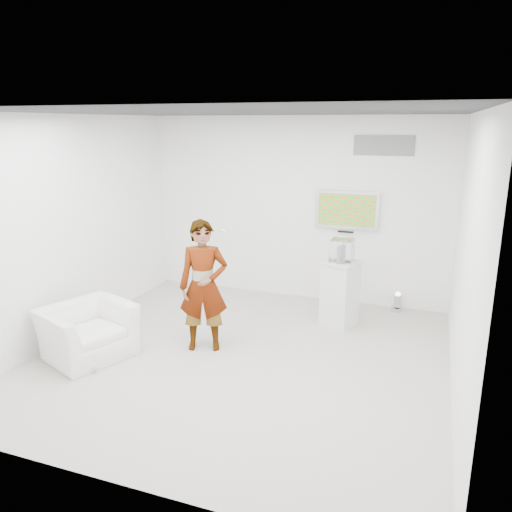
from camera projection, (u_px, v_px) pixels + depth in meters
name	position (u px, v px, depth m)	size (l,w,h in m)	color
room	(240.00, 242.00, 5.96)	(5.01, 5.01, 3.00)	#A6A499
tv	(347.00, 210.00, 7.89)	(1.00, 0.08, 0.60)	silver
logo_decal	(384.00, 146.00, 7.50)	(0.90, 0.02, 0.30)	slate
person	(204.00, 286.00, 6.39)	(0.63, 0.41, 1.72)	white
armchair	(87.00, 331.00, 6.30)	(1.03, 0.90, 0.67)	white
pedestal	(340.00, 294.00, 7.22)	(0.47, 0.47, 0.98)	silver
floor_uplight	(397.00, 302.00, 7.86)	(0.19, 0.19, 0.30)	silver
vitrine	(342.00, 251.00, 7.06)	(0.31, 0.31, 0.31)	silver
console	(342.00, 253.00, 7.07)	(0.06, 0.18, 0.24)	silver
wii_remote	(223.00, 231.00, 6.36)	(0.03, 0.13, 0.03)	silver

